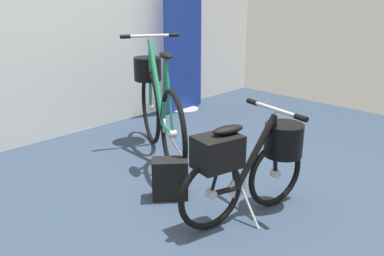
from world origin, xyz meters
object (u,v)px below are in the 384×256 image
backpack_on_floor (170,179)px  floor_banner_stand (183,58)px  display_bike_left (157,103)px  folding_bike_foreground (251,160)px

backpack_on_floor → floor_banner_stand: bearing=42.9°
floor_banner_stand → display_bike_left: (-1.15, -0.83, -0.17)m
floor_banner_stand → backpack_on_floor: 2.32m
display_bike_left → backpack_on_floor: 0.93m
folding_bike_foreground → backpack_on_floor: size_ratio=3.39×
floor_banner_stand → folding_bike_foreground: size_ratio=1.46×
floor_banner_stand → folding_bike_foreground: floor_banner_stand is taller
floor_banner_stand → backpack_on_floor: bearing=-137.1°
folding_bike_foreground → display_bike_left: (0.30, 1.26, 0.08)m
floor_banner_stand → backpack_on_floor: floor_banner_stand is taller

